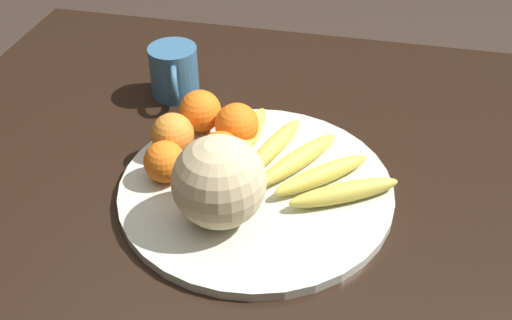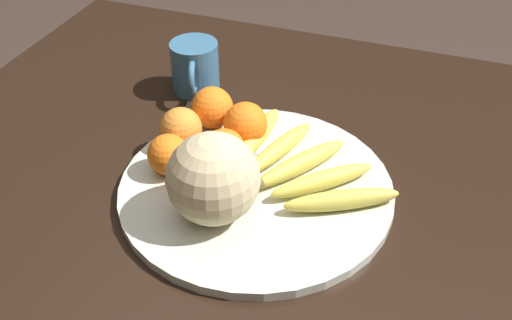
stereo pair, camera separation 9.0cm
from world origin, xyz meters
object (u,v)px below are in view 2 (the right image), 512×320
(orange_front_right, at_px, (212,108))
(orange_back_left, at_px, (181,128))
(kitchen_table, at_px, (284,233))
(banana_bunch, at_px, (299,165))
(melon, at_px, (213,179))
(produce_tag, at_px, (259,150))
(orange_back_right, at_px, (245,124))
(orange_mid_center, at_px, (224,149))
(orange_front_left, at_px, (168,155))
(ceramic_mug, at_px, (195,67))
(fruit_bowl, at_px, (256,188))

(orange_front_right, bearing_deg, orange_back_left, -109.05)
(kitchen_table, relative_size, banana_bunch, 4.88)
(melon, relative_size, banana_bunch, 0.48)
(orange_back_left, distance_m, produce_tag, 0.14)
(melon, bearing_deg, produce_tag, 86.54)
(orange_back_left, relative_size, orange_back_right, 0.95)
(banana_bunch, height_order, orange_back_right, orange_back_right)
(kitchen_table, relative_size, orange_mid_center, 20.14)
(kitchen_table, relative_size, melon, 10.09)
(orange_front_left, xyz_separation_m, orange_back_left, (-0.01, 0.07, 0.00))
(melon, bearing_deg, ceramic_mug, 118.58)
(orange_front_left, relative_size, ceramic_mug, 0.52)
(ceramic_mug, bearing_deg, orange_back_left, -72.06)
(kitchen_table, height_order, ceramic_mug, ceramic_mug)
(orange_mid_center, relative_size, ceramic_mug, 0.53)
(fruit_bowl, xyz_separation_m, produce_tag, (-0.03, 0.09, 0.01))
(kitchen_table, xyz_separation_m, ceramic_mug, (-0.26, 0.24, 0.14))
(orange_front_right, distance_m, ceramic_mug, 0.15)
(kitchen_table, distance_m, orange_mid_center, 0.18)
(ceramic_mug, bearing_deg, fruit_bowl, -49.28)
(fruit_bowl, height_order, orange_front_left, orange_front_left)
(orange_front_right, xyz_separation_m, ceramic_mug, (-0.09, 0.12, -0.00))
(fruit_bowl, height_order, orange_back_left, orange_back_left)
(orange_back_left, bearing_deg, produce_tag, 13.36)
(produce_tag, bearing_deg, fruit_bowl, -96.26)
(orange_front_right, height_order, produce_tag, orange_front_right)
(banana_bunch, height_order, orange_front_right, orange_front_right)
(orange_back_left, bearing_deg, banana_bunch, -0.68)
(banana_bunch, bearing_deg, orange_back_left, 122.09)
(orange_mid_center, bearing_deg, orange_front_left, -152.09)
(orange_back_right, xyz_separation_m, ceramic_mug, (-0.16, 0.15, -0.00))
(banana_bunch, xyz_separation_m, orange_front_right, (-0.18, 0.08, 0.02))
(orange_front_left, relative_size, orange_back_right, 0.89)
(kitchen_table, xyz_separation_m, orange_front_left, (-0.19, -0.03, 0.14))
(orange_front_left, bearing_deg, produce_tag, 40.26)
(orange_back_left, distance_m, ceramic_mug, 0.21)
(orange_front_left, distance_m, orange_back_left, 0.07)
(kitchen_table, distance_m, banana_bunch, 0.12)
(produce_tag, bearing_deg, orange_front_left, -162.44)
(melon, bearing_deg, orange_back_right, 96.30)
(orange_mid_center, relative_size, orange_back_right, 0.91)
(orange_front_left, relative_size, produce_tag, 0.85)
(ceramic_mug, bearing_deg, melon, -61.42)
(orange_back_right, bearing_deg, orange_back_left, -154.61)
(banana_bunch, xyz_separation_m, produce_tag, (-0.08, 0.03, -0.01))
(melon, height_order, banana_bunch, melon)
(orange_mid_center, xyz_separation_m, produce_tag, (0.04, 0.06, -0.03))
(kitchen_table, distance_m, melon, 0.21)
(orange_front_right, height_order, orange_back_right, same)
(orange_mid_center, bearing_deg, fruit_bowl, -23.25)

